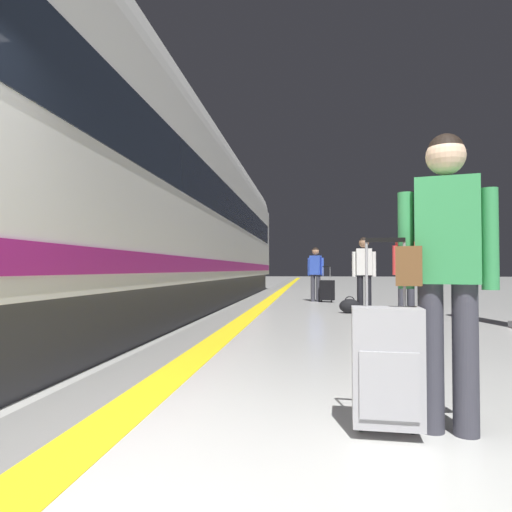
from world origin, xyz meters
TOP-DOWN VIEW (x-y plane):
  - safety_line_strip at (-0.68, 10.00)m, footprint 0.36×80.00m
  - tactile_edge_band at (-1.04, 10.00)m, footprint 0.68×80.00m
  - high_speed_train at (-2.85, 5.99)m, footprint 2.94×30.57m
  - traveller_foreground at (1.28, 1.04)m, footprint 0.56×0.31m
  - rolling_suitcase_foreground at (0.95, 0.96)m, footprint 0.39×0.26m
  - passenger_near at (2.36, 7.52)m, footprint 0.52×0.28m
  - duffel_bag_near at (2.68, 7.24)m, footprint 0.44×0.26m
  - passenger_mid at (1.68, 8.46)m, footprint 0.50×0.21m
  - duffel_bag_mid at (1.36, 8.29)m, footprint 0.44×0.26m
  - passenger_far at (0.69, 11.81)m, footprint 0.46×0.28m
  - suitcase_far at (1.01, 11.58)m, footprint 0.43×0.34m

SIDE VIEW (x-z plane):
  - tactile_edge_band at x=-1.04m, z-range 0.00..0.01m
  - safety_line_strip at x=-0.68m, z-range 0.00..0.01m
  - duffel_bag_near at x=2.68m, z-range -0.03..0.33m
  - duffel_bag_mid at x=1.36m, z-range -0.03..0.33m
  - suitcase_far at x=1.01m, z-range -0.17..0.84m
  - rolling_suitcase_foreground at x=0.95m, z-range -0.17..0.94m
  - passenger_far at x=0.69m, z-range 0.13..1.68m
  - passenger_mid at x=1.68m, z-range 0.13..1.74m
  - traveller_foreground at x=1.28m, z-range 0.13..1.83m
  - passenger_near at x=2.36m, z-range 0.14..1.85m
  - high_speed_train at x=-2.85m, z-range 0.02..4.99m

